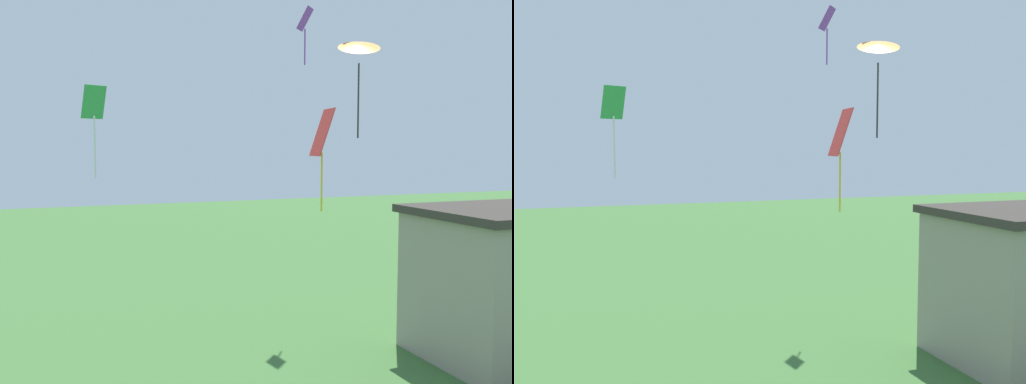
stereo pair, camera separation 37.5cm
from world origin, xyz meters
TOP-DOWN VIEW (x-y plane):
  - kite_orange_delta at (4.24, 12.58)m, footprint 1.55×1.51m
  - kite_red_diamond at (3.01, 12.42)m, footprint 0.60×1.04m
  - kite_green_diamond at (-2.84, 14.59)m, footprint 0.72×0.52m
  - kite_purple_streamer at (5.16, 17.96)m, footprint 0.80×0.80m

SIDE VIEW (x-z plane):
  - kite_red_diamond at x=3.01m, z-range 5.10..7.94m
  - kite_green_diamond at x=-2.84m, z-range 5.94..8.47m
  - kite_orange_delta at x=4.24m, z-range 7.63..10.52m
  - kite_purple_streamer at x=5.16m, z-range 9.78..11.87m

